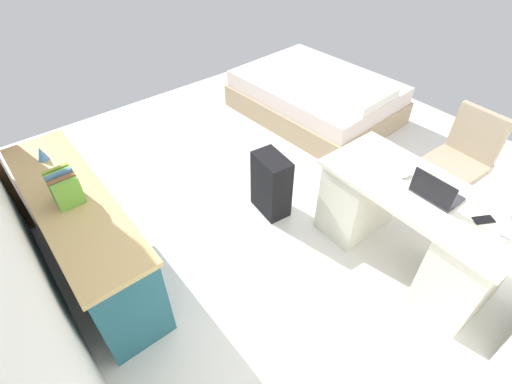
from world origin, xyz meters
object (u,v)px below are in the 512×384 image
object	(u,v)px
desk	(409,225)
figurine_small	(41,154)
bed	(316,97)
desk_lamp	(511,204)
office_chair	(457,167)
cell_phone_near_laptop	(484,220)
suitcase_black	(271,185)
computer_mouse	(405,175)
laptop	(435,192)
credenza	(86,235)

from	to	relation	value
desk	figurine_small	distance (m)	2.88
bed	desk_lamp	bearing A→B (deg)	156.33
office_chair	cell_phone_near_laptop	bearing A→B (deg)	122.74
suitcase_black	computer_mouse	xyz separation A→B (m)	(-0.94, -0.49, 0.46)
bed	laptop	size ratio (longest dim) A/B	6.33
laptop	desk_lamp	size ratio (longest dim) A/B	0.91
laptop	desk_lamp	distance (m)	0.47
cell_phone_near_laptop	computer_mouse	bearing A→B (deg)	31.33
computer_mouse	cell_phone_near_laptop	bearing A→B (deg)	-177.85
office_chair	cell_phone_near_laptop	xyz separation A→B (m)	(-0.56, 0.87, 0.33)
bed	computer_mouse	distance (m)	2.25
office_chair	computer_mouse	distance (m)	0.95
desk	office_chair	xyz separation A→B (m)	(0.14, -0.92, 0.03)
desk_lamp	figurine_small	world-z (taller)	desk_lamp
credenza	cell_phone_near_laptop	size ratio (longest dim) A/B	13.24
laptop	suitcase_black	bearing A→B (deg)	20.38
cell_phone_near_laptop	laptop	bearing A→B (deg)	40.05
credenza	laptop	bearing A→B (deg)	-128.33
bed	desk_lamp	size ratio (longest dim) A/B	5.74
office_chair	desk_lamp	size ratio (longest dim) A/B	2.72
computer_mouse	cell_phone_near_laptop	xyz separation A→B (m)	(-0.59, -0.02, -0.01)
bed	suitcase_black	bearing A→B (deg)	121.45
credenza	cell_phone_near_laptop	distance (m)	2.81
computer_mouse	figurine_small	xyz separation A→B (m)	(1.86, 2.03, 0.06)
suitcase_black	computer_mouse	bearing A→B (deg)	-145.82
laptop	computer_mouse	xyz separation A→B (m)	(0.26, -0.04, -0.03)
cell_phone_near_laptop	figurine_small	xyz separation A→B (m)	(2.45, 2.04, 0.07)
credenza	desk_lamp	size ratio (longest dim) A/B	5.22
computer_mouse	desk_lamp	distance (m)	0.73
computer_mouse	figurine_small	bearing A→B (deg)	48.16
desk	figurine_small	xyz separation A→B (m)	(2.03, 1.99, 0.44)
bed	computer_mouse	size ratio (longest dim) A/B	19.80
desk_lamp	figurine_small	distance (m)	3.23
laptop	computer_mouse	world-z (taller)	laptop
credenza	laptop	size ratio (longest dim) A/B	5.76
bed	suitcase_black	xyz separation A→B (m)	(-0.96, 1.57, 0.06)
cell_phone_near_laptop	desk_lamp	world-z (taller)	desk_lamp
bed	laptop	world-z (taller)	laptop
credenza	suitcase_black	xyz separation A→B (m)	(-0.37, -1.54, -0.09)
credenza	bed	distance (m)	3.17
laptop	desk_lamp	world-z (taller)	desk_lamp
office_chair	computer_mouse	size ratio (longest dim) A/B	9.40
office_chair	cell_phone_near_laptop	world-z (taller)	office_chair
bed	desk_lamp	distance (m)	2.92
suitcase_black	figurine_small	world-z (taller)	figurine_small
office_chair	laptop	world-z (taller)	laptop
desk	suitcase_black	size ratio (longest dim) A/B	2.42
laptop	cell_phone_near_laptop	bearing A→B (deg)	-169.81
cell_phone_near_laptop	desk_lamp	size ratio (longest dim) A/B	0.39
computer_mouse	credenza	bearing A→B (deg)	57.86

